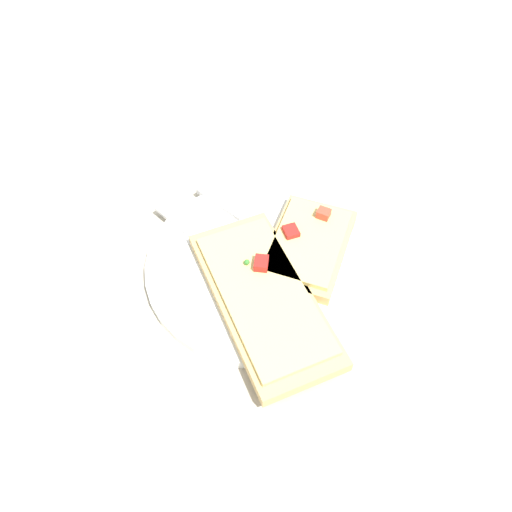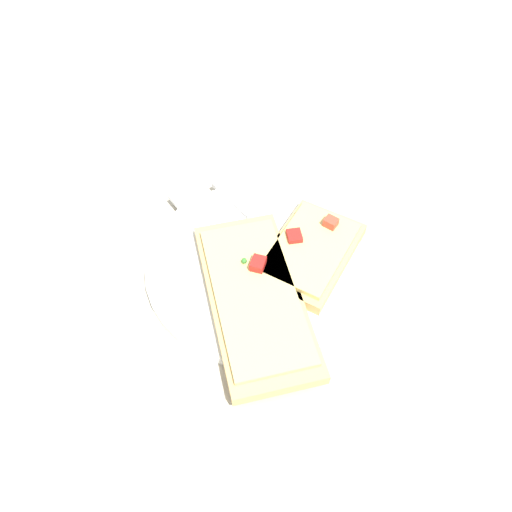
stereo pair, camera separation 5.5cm
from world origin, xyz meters
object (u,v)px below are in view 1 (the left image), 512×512
Objects in this scene: knife at (249,220)px; pizza_slice_corner at (308,244)px; plate at (256,265)px; fork at (231,265)px; pizza_slice_main at (263,296)px.

knife is 0.08m from pizza_slice_corner.
pizza_slice_corner is at bearing 1.51° from plate.
knife is (0.04, 0.06, -0.00)m from fork.
knife is (0.01, 0.06, 0.01)m from plate.
pizza_slice_main reaches higher than fork.
plate is 0.03m from fork.
pizza_slice_corner reaches higher than fork.
pizza_slice_main is (-0.01, -0.11, 0.01)m from knife.
fork is 0.07m from knife.
pizza_slice_corner is at bearing 59.56° from fork.
knife is 0.78× the size of pizza_slice_main.
pizza_slice_corner is at bearing 9.40° from knife.
fork reaches higher than plate.
fork is 1.19× the size of knife.
knife is at bearing 118.27° from fork.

